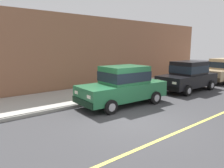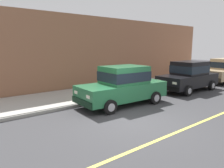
% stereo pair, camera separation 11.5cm
% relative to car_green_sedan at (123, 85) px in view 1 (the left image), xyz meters
% --- Properties ---
extents(ground_plane, '(80.00, 80.00, 0.00)m').
position_rel_car_green_sedan_xyz_m(ground_plane, '(2.18, -1.25, -0.98)').
color(ground_plane, '#38383A').
extents(curb, '(0.16, 64.00, 0.14)m').
position_rel_car_green_sedan_xyz_m(curb, '(-1.02, -1.25, -0.91)').
color(curb, gray).
rests_on(curb, ground).
extents(sidewalk, '(3.60, 64.00, 0.14)m').
position_rel_car_green_sedan_xyz_m(sidewalk, '(-2.82, -1.25, -0.91)').
color(sidewalk, '#A8A59E').
rests_on(sidewalk, ground).
extents(lane_centre_line, '(0.12, 57.60, 0.01)m').
position_rel_car_green_sedan_xyz_m(lane_centre_line, '(3.78, -1.25, -0.98)').
color(lane_centre_line, '#E0D64C').
rests_on(lane_centre_line, ground).
extents(car_green_sedan, '(2.16, 4.67, 1.92)m').
position_rel_car_green_sedan_xyz_m(car_green_sedan, '(0.00, 0.00, 0.00)').
color(car_green_sedan, '#23663D').
rests_on(car_green_sedan, ground).
extents(car_black_sedan, '(2.04, 4.60, 1.92)m').
position_rel_car_green_sedan_xyz_m(car_black_sedan, '(0.10, 5.61, 0.00)').
color(car_black_sedan, black).
rests_on(car_black_sedan, ground).
extents(car_tan_sedan, '(2.16, 4.67, 1.92)m').
position_rel_car_green_sedan_xyz_m(car_tan_sedan, '(0.05, 10.97, 0.00)').
color(car_tan_sedan, tan).
rests_on(car_tan_sedan, ground).
extents(dog_black, '(0.22, 0.76, 0.49)m').
position_rel_car_green_sedan_xyz_m(dog_black, '(-2.92, 0.56, -0.55)').
color(dog_black, black).
rests_on(dog_black, sidewalk).
extents(fire_hydrant, '(0.34, 0.24, 0.72)m').
position_rel_car_green_sedan_xyz_m(fire_hydrant, '(-1.47, -1.60, -0.51)').
color(fire_hydrant, gold).
rests_on(fire_hydrant, sidewalk).
extents(building_facade, '(0.50, 20.00, 4.92)m').
position_rel_car_green_sedan_xyz_m(building_facade, '(-4.92, 3.71, 1.47)').
color(building_facade, '#8C5B42').
rests_on(building_facade, ground).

